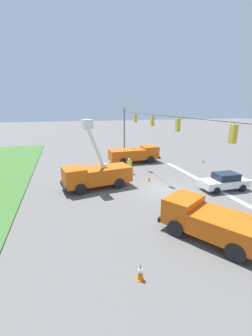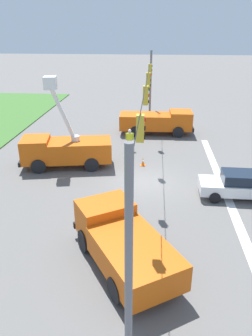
{
  "view_description": "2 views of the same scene",
  "coord_description": "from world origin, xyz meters",
  "px_view_note": "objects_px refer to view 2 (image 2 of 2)",
  "views": [
    {
      "loc": [
        -17.7,
        8.43,
        7.41
      ],
      "look_at": [
        1.21,
        3.09,
        1.96
      ],
      "focal_mm": 24.0,
      "sensor_mm": 36.0,
      "label": 1
    },
    {
      "loc": [
        -19.08,
        -0.47,
        9.32
      ],
      "look_at": [
        -1.7,
        1.06,
        1.69
      ],
      "focal_mm": 35.0,
      "sensor_mm": 36.0,
      "label": 2
    }
  ],
  "objects_px": {
    "sedan_white": "(238,185)",
    "road_worker": "(130,139)",
    "utility_truck_support_far": "(157,121)",
    "utility_truck_bucket_lift": "(65,148)",
    "utility_truck_support_near": "(123,241)",
    "traffic_cone_foreground_right": "(143,162)"
  },
  "relations": [
    {
      "from": "utility_truck_bucket_lift",
      "to": "utility_truck_support_near",
      "type": "height_order",
      "value": "utility_truck_bucket_lift"
    },
    {
      "from": "utility_truck_support_far",
      "to": "road_worker",
      "type": "bearing_deg",
      "value": 155.18
    },
    {
      "from": "utility_truck_bucket_lift",
      "to": "traffic_cone_foreground_right",
      "type": "height_order",
      "value": "utility_truck_bucket_lift"
    },
    {
      "from": "sedan_white",
      "to": "road_worker",
      "type": "bearing_deg",
      "value": 43.45
    },
    {
      "from": "utility_truck_bucket_lift",
      "to": "utility_truck_support_far",
      "type": "xyz_separation_m",
      "value": [
        8.35,
        -6.46,
        -0.17
      ]
    },
    {
      "from": "utility_truck_support_near",
      "to": "road_worker",
      "type": "bearing_deg",
      "value": 3.22
    },
    {
      "from": "utility_truck_bucket_lift",
      "to": "sedan_white",
      "type": "distance_m",
      "value": 11.75
    },
    {
      "from": "sedan_white",
      "to": "utility_truck_bucket_lift",
      "type": "bearing_deg",
      "value": 71.95
    },
    {
      "from": "utility_truck_support_near",
      "to": "utility_truck_support_far",
      "type": "relative_size",
      "value": 0.92
    },
    {
      "from": "traffic_cone_foreground_right",
      "to": "utility_truck_support_near",
      "type": "bearing_deg",
      "value": 177.65
    },
    {
      "from": "sedan_white",
      "to": "traffic_cone_foreground_right",
      "type": "distance_m",
      "value": 7.08
    },
    {
      "from": "utility_truck_bucket_lift",
      "to": "road_worker",
      "type": "height_order",
      "value": "utility_truck_bucket_lift"
    },
    {
      "from": "utility_truck_support_far",
      "to": "sedan_white",
      "type": "relative_size",
      "value": 1.57
    },
    {
      "from": "utility_truck_support_far",
      "to": "traffic_cone_foreground_right",
      "type": "bearing_deg",
      "value": 172.87
    },
    {
      "from": "road_worker",
      "to": "traffic_cone_foreground_right",
      "type": "xyz_separation_m",
      "value": [
        -3.07,
        -1.21,
        -0.7
      ]
    },
    {
      "from": "utility_truck_support_near",
      "to": "utility_truck_support_far",
      "type": "xyz_separation_m",
      "value": [
        18.42,
        -1.41,
        0.08
      ]
    },
    {
      "from": "utility_truck_bucket_lift",
      "to": "road_worker",
      "type": "bearing_deg",
      "value": -49.66
    },
    {
      "from": "sedan_white",
      "to": "road_worker",
      "type": "height_order",
      "value": "road_worker"
    },
    {
      "from": "utility_truck_support_far",
      "to": "road_worker",
      "type": "relative_size",
      "value": 3.83
    },
    {
      "from": "utility_truck_bucket_lift",
      "to": "sedan_white",
      "type": "height_order",
      "value": "utility_truck_bucket_lift"
    },
    {
      "from": "utility_truck_support_far",
      "to": "road_worker",
      "type": "height_order",
      "value": "utility_truck_support_far"
    },
    {
      "from": "utility_truck_support_far",
      "to": "sedan_white",
      "type": "xyz_separation_m",
      "value": [
        -11.99,
        -4.7,
        -0.39
      ]
    }
  ]
}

